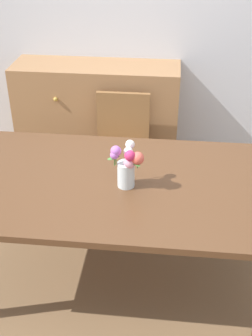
{
  "coord_description": "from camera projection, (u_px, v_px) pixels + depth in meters",
  "views": [
    {
      "loc": [
        0.29,
        -2.14,
        2.17
      ],
      "look_at": [
        0.07,
        -0.04,
        0.87
      ],
      "focal_mm": 46.6,
      "sensor_mm": 36.0,
      "label": 1
    }
  ],
  "objects": [
    {
      "name": "chair_far",
      "position": [
        122.0,
        143.0,
        3.47
      ],
      "size": [
        0.42,
        0.42,
        0.9
      ],
      "rotation": [
        0.0,
        0.0,
        3.14
      ],
      "color": "olive",
      "rests_on": "ground_plane"
    },
    {
      "name": "ground_plane",
      "position": [
        117.0,
        272.0,
        2.98
      ],
      "size": [
        12.0,
        12.0,
        0.0
      ],
      "primitive_type": "plane",
      "color": "brown"
    },
    {
      "name": "back_wall",
      "position": [
        139.0,
        9.0,
        3.59
      ],
      "size": [
        7.0,
        0.1,
        2.8
      ],
      "primitive_type": "cube",
      "color": "silver",
      "rests_on": "ground_plane"
    },
    {
      "name": "flower_vase",
      "position": [
        128.0,
        164.0,
        2.46
      ],
      "size": [
        0.21,
        0.17,
        0.27
      ],
      "color": "silver",
      "rests_on": "dining_table"
    },
    {
      "name": "dresser",
      "position": [
        98.0,
        120.0,
        3.87
      ],
      "size": [
        1.4,
        0.47,
        1.0
      ],
      "color": "#9E7047",
      "rests_on": "ground_plane"
    },
    {
      "name": "dining_table",
      "position": [
        115.0,
        191.0,
        2.62
      ],
      "size": [
        1.88,
        1.11,
        0.75
      ],
      "color": "brown",
      "rests_on": "ground_plane"
    }
  ]
}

